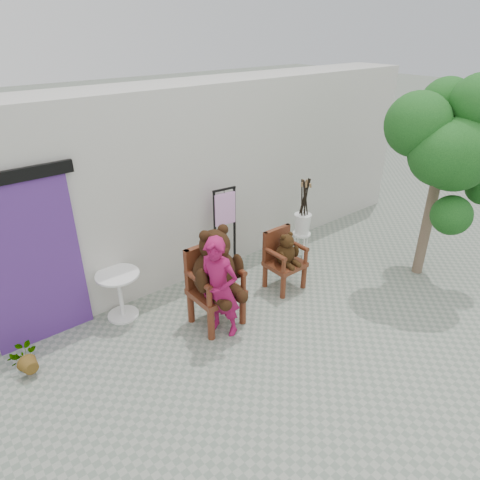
{
  "coord_description": "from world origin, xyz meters",
  "views": [
    {
      "loc": [
        -3.87,
        -2.59,
        3.78
      ],
      "look_at": [
        -0.38,
        1.71,
        0.95
      ],
      "focal_mm": 32.0,
      "sensor_mm": 36.0,
      "label": 1
    }
  ],
  "objects_px": {
    "chair_small": "(284,254)",
    "person": "(220,289)",
    "tree": "(448,139)",
    "display_stand": "(225,243)",
    "chair_big": "(215,272)",
    "cafe_table": "(120,290)",
    "stool_bucket": "(302,223)"
  },
  "relations": [
    {
      "from": "tree",
      "to": "stool_bucket",
      "type": "bearing_deg",
      "value": 118.45
    },
    {
      "from": "display_stand",
      "to": "tree",
      "type": "xyz_separation_m",
      "value": [
        2.38,
        -2.12,
        1.73
      ]
    },
    {
      "from": "cafe_table",
      "to": "person",
      "type": "bearing_deg",
      "value": -56.01
    },
    {
      "from": "cafe_table",
      "to": "display_stand",
      "type": "distance_m",
      "value": 1.86
    },
    {
      "from": "chair_small",
      "to": "stool_bucket",
      "type": "relative_size",
      "value": 0.66
    },
    {
      "from": "person",
      "to": "cafe_table",
      "type": "distance_m",
      "value": 1.53
    },
    {
      "from": "stool_bucket",
      "to": "display_stand",
      "type": "bearing_deg",
      "value": 165.7
    },
    {
      "from": "chair_small",
      "to": "tree",
      "type": "xyz_separation_m",
      "value": [
        1.9,
        -1.24,
        1.74
      ]
    },
    {
      "from": "display_stand",
      "to": "person",
      "type": "bearing_deg",
      "value": -122.15
    },
    {
      "from": "stool_bucket",
      "to": "cafe_table",
      "type": "bearing_deg",
      "value": 173.63
    },
    {
      "from": "chair_big",
      "to": "chair_small",
      "type": "relative_size",
      "value": 1.54
    },
    {
      "from": "chair_big",
      "to": "tree",
      "type": "xyz_separation_m",
      "value": [
        3.26,
        -1.17,
        1.5
      ]
    },
    {
      "from": "person",
      "to": "tree",
      "type": "bearing_deg",
      "value": 49.7
    },
    {
      "from": "chair_big",
      "to": "chair_small",
      "type": "xyz_separation_m",
      "value": [
        1.36,
        0.07,
        -0.25
      ]
    },
    {
      "from": "display_stand",
      "to": "tree",
      "type": "relative_size",
      "value": 0.47
    },
    {
      "from": "person",
      "to": "display_stand",
      "type": "height_order",
      "value": "display_stand"
    },
    {
      "from": "person",
      "to": "chair_big",
      "type": "bearing_deg",
      "value": 128.81
    },
    {
      "from": "chair_big",
      "to": "cafe_table",
      "type": "distance_m",
      "value": 1.41
    },
    {
      "from": "chair_small",
      "to": "display_stand",
      "type": "distance_m",
      "value": 1.0
    },
    {
      "from": "stool_bucket",
      "to": "person",
      "type": "bearing_deg",
      "value": -160.35
    },
    {
      "from": "chair_big",
      "to": "stool_bucket",
      "type": "distance_m",
      "value": 2.39
    },
    {
      "from": "person",
      "to": "display_stand",
      "type": "xyz_separation_m",
      "value": [
        1.02,
        1.23,
        -0.17
      ]
    },
    {
      "from": "chair_small",
      "to": "person",
      "type": "relative_size",
      "value": 0.63
    },
    {
      "from": "chair_big",
      "to": "display_stand",
      "type": "distance_m",
      "value": 1.32
    },
    {
      "from": "cafe_table",
      "to": "tree",
      "type": "distance_m",
      "value": 5.09
    },
    {
      "from": "display_stand",
      "to": "stool_bucket",
      "type": "bearing_deg",
      "value": -6.86
    },
    {
      "from": "stool_bucket",
      "to": "chair_small",
      "type": "bearing_deg",
      "value": -151.37
    },
    {
      "from": "person",
      "to": "cafe_table",
      "type": "height_order",
      "value": "person"
    },
    {
      "from": "cafe_table",
      "to": "tree",
      "type": "height_order",
      "value": "tree"
    },
    {
      "from": "chair_big",
      "to": "display_stand",
      "type": "height_order",
      "value": "display_stand"
    },
    {
      "from": "tree",
      "to": "person",
      "type": "bearing_deg",
      "value": 165.36
    },
    {
      "from": "chair_small",
      "to": "person",
      "type": "distance_m",
      "value": 1.55
    }
  ]
}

